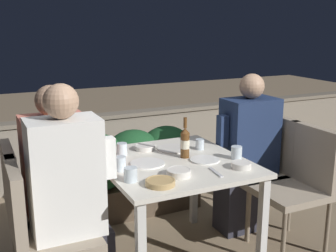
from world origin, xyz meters
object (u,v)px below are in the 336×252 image
Objects in this scene: chair_left_far at (29,201)px; beer_bottle at (185,142)px; chair_right_far at (266,160)px; person_navy_jumper at (245,154)px; chair_right_near at (301,176)px; person_coral_top at (61,182)px; potted_plant at (240,147)px; person_white_polo at (73,198)px; chair_left_near at (37,225)px.

chair_left_far is 1.06m from beer_bottle.
chair_right_far is 0.22m from person_navy_jumper.
person_navy_jumper reaches higher than beer_bottle.
chair_left_far and chair_right_near have the same top height.
beer_bottle is at bearing -11.34° from person_coral_top.
chair_right_near is (1.63, -0.39, -0.09)m from person_coral_top.
person_coral_top is 1.40× the size of chair_right_far.
person_navy_jumper is at bearing -122.07° from potted_plant.
beer_bottle is (-0.83, 0.23, 0.30)m from chair_right_near.
chair_left_far is at bearing 170.91° from beer_bottle.
chair_right_far is at bearing -104.76° from potted_plant.
potted_plant is at bearing 57.93° from person_navy_jumper.
potted_plant is (0.15, 0.56, -0.06)m from chair_right_far.
person_coral_top is 4.56× the size of beer_bottle.
chair_right_near is at bearing -13.57° from person_coral_top.
potted_plant is (0.15, 0.96, -0.06)m from chair_right_near.
person_coral_top is at bearing 88.61° from person_white_polo.
person_navy_jumper is (-0.21, 0.40, 0.09)m from chair_right_near.
person_navy_jumper is at bearing 117.18° from chair_right_near.
person_white_polo is at bearing -165.94° from person_navy_jumper.
potted_plant is at bearing 81.34° from chair_right_near.
chair_right_far is at bearing 0.23° from person_coral_top.
potted_plant is at bearing 27.28° from person_white_polo.
person_coral_top is at bearing 168.66° from beer_bottle.
potted_plant is at bearing 17.74° from person_coral_top.
person_coral_top reaches higher than chair_left_near.
beer_bottle is at bearing -168.51° from chair_right_far.
person_white_polo is at bearing -152.72° from potted_plant.
chair_right_near is 1.00× the size of chair_right_far.
chair_left_near is at bearing -169.32° from beer_bottle.
chair_left_near is at bearing -120.86° from person_coral_top.
person_white_polo reaches higher than chair_left_far.
chair_left_far is at bearing 88.89° from chair_left_near.
beer_bottle is at bearing 10.68° from chair_left_near.
chair_left_near is 1.00× the size of chair_right_near.
chair_left_far is (0.01, 0.35, 0.00)m from chair_left_near.
beer_bottle is at bearing -164.89° from person_navy_jumper.
chair_right_near is (1.84, -0.39, 0.00)m from chair_left_far.
chair_right_far is 0.72× the size of person_navy_jumper.
person_white_polo is 1.46× the size of chair_right_far.
person_navy_jumper is (1.64, 0.36, 0.09)m from chair_left_near.
person_white_polo is 0.35m from person_coral_top.
person_coral_top is at bearing -179.74° from person_navy_jumper.
beer_bottle is (-0.62, -0.17, 0.21)m from person_navy_jumper.
person_coral_top is 1.87m from potted_plant.
person_white_polo is 0.85m from beer_bottle.
person_navy_jumper reaches higher than chair_right_far.
person_navy_jumper is at bearing 12.38° from chair_left_near.
person_coral_top is at bearing 59.14° from chair_left_near.
person_navy_jumper is (1.43, 0.01, -0.01)m from person_coral_top.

